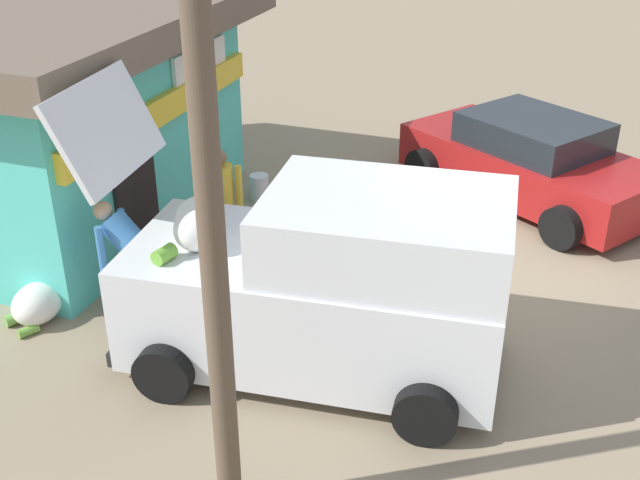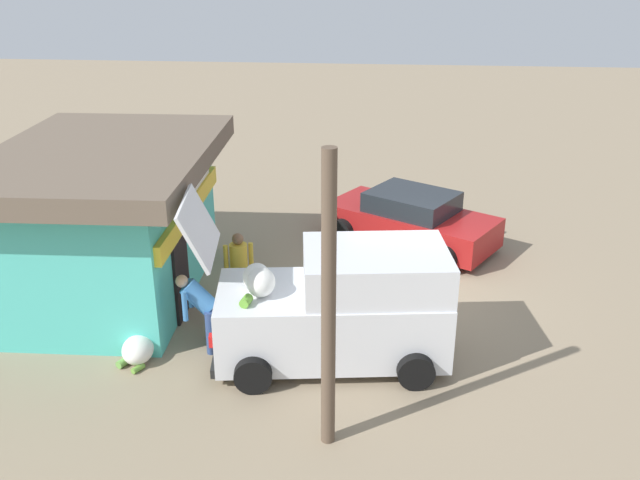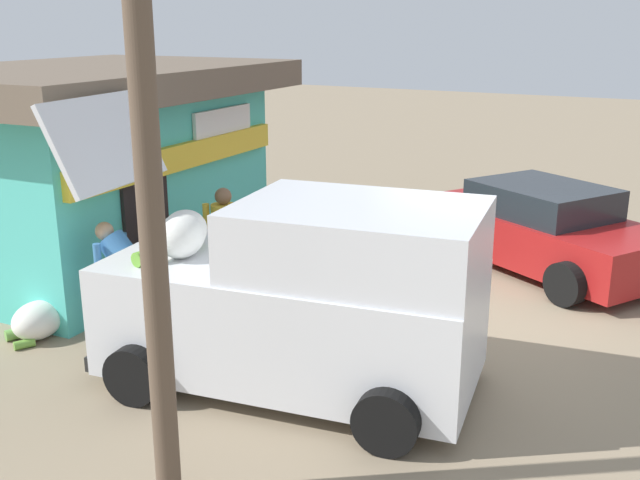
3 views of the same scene
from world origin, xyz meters
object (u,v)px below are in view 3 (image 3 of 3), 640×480
object	(u,v)px
storefront_bar	(97,163)
paint_bucket	(276,247)
customer_bending	(127,271)
parked_sedan	(540,229)
vendor_standing	(225,238)
delivery_van	(304,296)
unloaded_banana_pile	(38,321)

from	to	relation	value
storefront_bar	paint_bucket	bearing A→B (deg)	-55.86
customer_bending	parked_sedan	bearing A→B (deg)	-37.01
vendor_standing	customer_bending	size ratio (longest dim) A/B	1.13
vendor_standing	paint_bucket	bearing A→B (deg)	12.20
delivery_van	vendor_standing	world-z (taller)	delivery_van
delivery_van	vendor_standing	distance (m)	2.55
delivery_van	unloaded_banana_pile	bearing A→B (deg)	97.21
storefront_bar	paint_bucket	size ratio (longest dim) A/B	14.61
unloaded_banana_pile	delivery_van	bearing A→B (deg)	-82.79
vendor_standing	customer_bending	xyz separation A→B (m)	(-1.46, 0.39, -0.07)
delivery_van	unloaded_banana_pile	distance (m)	3.55
customer_bending	unloaded_banana_pile	xyz separation A→B (m)	(-0.51, 1.01, -0.65)
storefront_bar	unloaded_banana_pile	xyz separation A→B (m)	(-2.48, -1.26, -1.41)
vendor_standing	paint_bucket	world-z (taller)	vendor_standing
vendor_standing	unloaded_banana_pile	distance (m)	2.52
unloaded_banana_pile	paint_bucket	distance (m)	4.11
storefront_bar	paint_bucket	xyz separation A→B (m)	(1.51, -2.22, -1.42)
storefront_bar	paint_bucket	distance (m)	3.04
customer_bending	paint_bucket	world-z (taller)	customer_bending
parked_sedan	paint_bucket	size ratio (longest dim) A/B	10.63
storefront_bar	delivery_van	xyz separation A→B (m)	(-2.05, -4.70, -0.63)
storefront_bar	parked_sedan	bearing A→B (deg)	-63.31
vendor_standing	unloaded_banana_pile	size ratio (longest dim) A/B	1.86
delivery_van	paint_bucket	xyz separation A→B (m)	(3.56, 2.47, -0.79)
vendor_standing	unloaded_banana_pile	xyz separation A→B (m)	(-1.97, 1.40, -0.72)
unloaded_banana_pile	storefront_bar	bearing A→B (deg)	26.94
storefront_bar	delivery_van	distance (m)	5.16
storefront_bar	parked_sedan	size ratio (longest dim) A/B	1.37
delivery_van	parked_sedan	size ratio (longest dim) A/B	1.04
parked_sedan	customer_bending	xyz separation A→B (m)	(-5.02, 3.78, 0.24)
vendor_standing	paint_bucket	size ratio (longest dim) A/B	4.01
customer_bending	paint_bucket	bearing A→B (deg)	0.76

